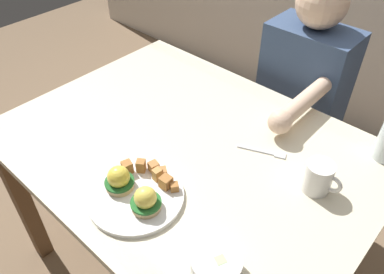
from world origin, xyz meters
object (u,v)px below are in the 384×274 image
at_px(fork, 265,152).
at_px(coffee_mug, 319,177).
at_px(dining_table, 188,166).
at_px(fruit_bowl, 217,265).
at_px(eggs_benedict_plate, 136,191).
at_px(diner_person, 299,97).

bearing_deg(fork, coffee_mug, -8.87).
xyz_separation_m(dining_table, fork, (0.21, 0.13, 0.11)).
bearing_deg(fruit_bowl, fork, 109.58).
height_order(fruit_bowl, fork, fruit_bowl).
xyz_separation_m(eggs_benedict_plate, diner_person, (0.03, 0.86, -0.11)).
distance_m(coffee_mug, fork, 0.20).
bearing_deg(eggs_benedict_plate, fruit_bowl, -4.53).
distance_m(dining_table, eggs_benedict_plate, 0.30).
distance_m(fruit_bowl, coffee_mug, 0.39).
relative_size(fruit_bowl, diner_person, 0.11).
xyz_separation_m(coffee_mug, fork, (-0.19, 0.03, -0.05)).
relative_size(fork, diner_person, 0.13).
height_order(fruit_bowl, diner_person, diner_person).
height_order(dining_table, diner_person, diner_person).
xyz_separation_m(eggs_benedict_plate, coffee_mug, (0.36, 0.37, 0.03)).
distance_m(eggs_benedict_plate, fruit_bowl, 0.31).
height_order(fruit_bowl, coffee_mug, coffee_mug).
height_order(coffee_mug, fork, coffee_mug).
xyz_separation_m(dining_table, eggs_benedict_plate, (0.05, -0.26, 0.13)).
bearing_deg(diner_person, coffee_mug, -56.82).
bearing_deg(fork, diner_person, 105.65).
bearing_deg(coffee_mug, diner_person, 123.18).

